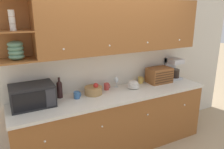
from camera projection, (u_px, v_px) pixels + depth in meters
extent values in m
plane|color=tan|center=(106.00, 137.00, 3.77)|extent=(24.00, 24.00, 0.00)
cube|color=beige|center=(104.00, 64.00, 3.43)|extent=(5.35, 0.06, 2.60)
cube|color=#935628|center=(115.00, 122.00, 3.37)|extent=(2.95, 0.65, 0.89)
cube|color=silver|center=(115.00, 95.00, 3.23)|extent=(2.97, 0.68, 0.04)
sphere|color=white|center=(45.00, 141.00, 2.54)|extent=(0.03, 0.03, 0.03)
sphere|color=white|center=(102.00, 126.00, 2.87)|extent=(0.03, 0.03, 0.03)
sphere|color=white|center=(148.00, 115.00, 3.20)|extent=(0.03, 0.03, 0.03)
sphere|color=white|center=(185.00, 105.00, 3.53)|extent=(0.03, 0.03, 0.03)
cube|color=silver|center=(106.00, 69.00, 3.42)|extent=(2.95, 0.01, 0.59)
cube|color=#935628|center=(123.00, 26.00, 3.18)|extent=(2.53, 0.35, 0.75)
cube|color=#935628|center=(12.00, 29.00, 2.67)|extent=(0.42, 0.02, 0.75)
cube|color=#935628|center=(17.00, 61.00, 2.63)|extent=(0.42, 0.35, 0.02)
cube|color=#935628|center=(13.00, 31.00, 2.53)|extent=(0.42, 0.35, 0.02)
sphere|color=white|center=(64.00, 49.00, 2.67)|extent=(0.03, 0.03, 0.03)
sphere|color=white|center=(110.00, 46.00, 2.95)|extent=(0.03, 0.03, 0.03)
sphere|color=white|center=(148.00, 42.00, 3.23)|extent=(0.03, 0.03, 0.03)
sphere|color=white|center=(179.00, 40.00, 3.52)|extent=(0.03, 0.03, 0.03)
ellipsoid|color=slate|center=(17.00, 56.00, 2.61)|extent=(0.18, 0.18, 0.08)
ellipsoid|color=slate|center=(16.00, 52.00, 2.60)|extent=(0.18, 0.18, 0.08)
ellipsoid|color=slate|center=(16.00, 48.00, 2.58)|extent=(0.18, 0.18, 0.08)
ellipsoid|color=slate|center=(15.00, 44.00, 2.57)|extent=(0.18, 0.18, 0.08)
cylinder|color=silver|center=(13.00, 27.00, 2.52)|extent=(0.07, 0.07, 0.08)
cylinder|color=silver|center=(12.00, 20.00, 2.49)|extent=(0.07, 0.07, 0.08)
cylinder|color=silver|center=(11.00, 13.00, 2.47)|extent=(0.07, 0.07, 0.08)
cube|color=black|center=(32.00, 95.00, 2.78)|extent=(0.54, 0.37, 0.28)
cube|color=black|center=(30.00, 102.00, 2.59)|extent=(0.37, 0.01, 0.22)
cube|color=#2D2D33|center=(51.00, 98.00, 2.70)|extent=(0.12, 0.01, 0.22)
cylinder|color=black|center=(60.00, 91.00, 3.05)|extent=(0.08, 0.08, 0.20)
sphere|color=black|center=(59.00, 84.00, 3.02)|extent=(0.08, 0.08, 0.08)
cylinder|color=black|center=(59.00, 80.00, 3.01)|extent=(0.03, 0.03, 0.07)
cylinder|color=#38669E|center=(77.00, 95.00, 3.04)|extent=(0.09, 0.09, 0.10)
torus|color=#38669E|center=(80.00, 94.00, 3.06)|extent=(0.01, 0.07, 0.07)
cylinder|color=#A87F4C|center=(93.00, 91.00, 3.19)|extent=(0.26, 0.26, 0.11)
sphere|color=red|center=(96.00, 85.00, 3.17)|extent=(0.08, 0.08, 0.08)
cylinder|color=#B73D38|center=(106.00, 86.00, 3.37)|extent=(0.08, 0.08, 0.11)
torus|color=#B73D38|center=(109.00, 86.00, 3.39)|extent=(0.01, 0.07, 0.07)
cylinder|color=silver|center=(116.00, 87.00, 3.50)|extent=(0.06, 0.06, 0.01)
cylinder|color=silver|center=(116.00, 85.00, 3.49)|extent=(0.01, 0.01, 0.07)
ellipsoid|color=silver|center=(116.00, 80.00, 3.47)|extent=(0.06, 0.06, 0.10)
ellipsoid|color=silver|center=(133.00, 87.00, 3.44)|extent=(0.19, 0.19, 0.04)
ellipsoid|color=silver|center=(133.00, 85.00, 3.44)|extent=(0.18, 0.18, 0.04)
ellipsoid|color=silver|center=(133.00, 84.00, 3.43)|extent=(0.17, 0.17, 0.05)
ellipsoid|color=silver|center=(133.00, 82.00, 3.42)|extent=(0.16, 0.16, 0.04)
cylinder|color=gold|center=(141.00, 80.00, 3.68)|extent=(0.08, 0.08, 0.10)
torus|color=gold|center=(143.00, 80.00, 3.70)|extent=(0.01, 0.07, 0.07)
cube|color=brown|center=(159.00, 75.00, 3.70)|extent=(0.40, 0.27, 0.25)
cube|color=#4B2C16|center=(164.00, 82.00, 3.60)|extent=(0.37, 0.01, 0.02)
cube|color=#4B2C16|center=(164.00, 80.00, 3.59)|extent=(0.37, 0.01, 0.02)
cube|color=#4B2C16|center=(165.00, 77.00, 3.58)|extent=(0.37, 0.01, 0.02)
cube|color=#4B2C16|center=(165.00, 75.00, 3.57)|extent=(0.37, 0.01, 0.02)
cube|color=#4B2C16|center=(165.00, 72.00, 3.56)|extent=(0.37, 0.01, 0.02)
cube|color=#B7B7BC|center=(173.00, 78.00, 3.94)|extent=(0.23, 0.25, 0.03)
cylinder|color=black|center=(174.00, 73.00, 3.90)|extent=(0.17, 0.17, 0.15)
cube|color=#B7B7BC|center=(170.00, 67.00, 3.98)|extent=(0.23, 0.06, 0.36)
cube|color=#B7B7BC|center=(175.00, 61.00, 3.85)|extent=(0.23, 0.25, 0.08)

